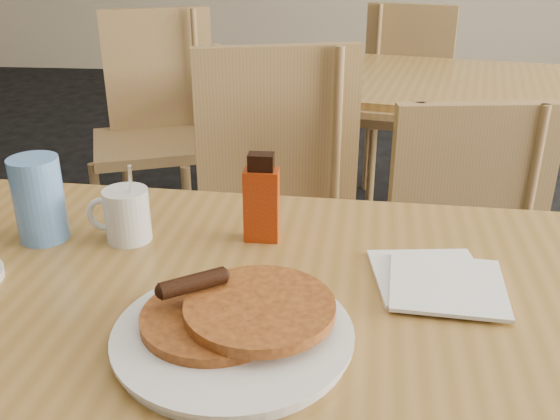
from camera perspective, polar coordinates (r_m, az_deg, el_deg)
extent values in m
cube|color=olive|center=(0.92, -6.22, -9.43)|extent=(1.24, 0.87, 0.04)
cube|color=#9B6D49|center=(0.92, -6.18, -10.20)|extent=(1.28, 0.91, 0.02)
cylinder|color=#9B6D49|center=(1.43, 18.85, -15.39)|extent=(0.04, 0.04, 0.71)
cube|color=olive|center=(2.31, 13.95, 11.09)|extent=(1.34, 1.04, 0.04)
cube|color=#9B6D49|center=(2.32, 13.92, 10.73)|extent=(1.39, 1.09, 0.02)
cylinder|color=#9B6D49|center=(2.11, 0.06, -0.27)|extent=(0.04, 0.04, 0.71)
cylinder|color=#9B6D49|center=(2.84, 22.73, 4.39)|extent=(0.04, 0.04, 0.71)
cube|color=#9B6D49|center=(1.59, -0.83, -4.48)|extent=(0.53, 0.53, 0.04)
cube|color=#9B6D49|center=(1.67, -0.21, 6.70)|extent=(0.43, 0.15, 0.48)
cylinder|color=#9B6D49|center=(1.61, -7.94, -14.91)|extent=(0.04, 0.04, 0.45)
cylinder|color=#9B6D49|center=(1.86, 5.26, -8.65)|extent=(0.04, 0.04, 0.45)
cube|color=#9B6D49|center=(2.98, 11.67, 8.50)|extent=(0.50, 0.50, 0.04)
cube|color=#9B6D49|center=(3.11, 11.70, 13.81)|extent=(0.41, 0.14, 0.45)
cylinder|color=#9B6D49|center=(2.88, 8.30, 3.32)|extent=(0.04, 0.04, 0.42)
cylinder|color=#9B6D49|center=(3.23, 13.98, 5.20)|extent=(0.04, 0.04, 0.42)
cube|color=#9B6D49|center=(1.83, 15.13, -2.89)|extent=(0.44, 0.44, 0.04)
cube|color=#9B6D49|center=(1.58, 17.05, 1.72)|extent=(0.40, 0.09, 0.43)
cylinder|color=#9B6D49|center=(1.79, 10.03, -11.38)|extent=(0.04, 0.04, 0.40)
cylinder|color=#9B6D49|center=(2.11, 18.09, -6.34)|extent=(0.04, 0.04, 0.40)
cube|color=#9B6D49|center=(2.50, -11.72, 5.85)|extent=(0.55, 0.55, 0.04)
cube|color=#9B6D49|center=(2.62, -11.03, 12.54)|extent=(0.42, 0.19, 0.47)
cylinder|color=#9B6D49|center=(2.49, -16.17, -0.68)|extent=(0.04, 0.04, 0.44)
cylinder|color=#9B6D49|center=(2.70, -6.75, 2.16)|extent=(0.04, 0.04, 0.44)
cylinder|color=silver|center=(0.82, -4.29, -11.45)|extent=(0.30, 0.30, 0.02)
cylinder|color=silver|center=(0.81, -4.31, -11.05)|extent=(0.31, 0.31, 0.01)
cylinder|color=#AB5923|center=(0.83, -6.01, -9.74)|extent=(0.19, 0.19, 0.01)
cylinder|color=#AB5923|center=(0.81, -1.87, -8.91)|extent=(0.20, 0.20, 0.01)
cylinder|color=black|center=(0.84, -7.96, -6.63)|extent=(0.09, 0.07, 0.02)
cylinder|color=silver|center=(1.08, -13.79, -0.46)|extent=(0.08, 0.08, 0.09)
torus|color=silver|center=(1.09, -15.77, -0.38)|extent=(0.06, 0.01, 0.06)
cylinder|color=black|center=(1.07, -13.99, 1.40)|extent=(0.07, 0.07, 0.01)
cylinder|color=silver|center=(1.07, -13.40, 1.07)|extent=(0.03, 0.05, 0.13)
cube|color=maroon|center=(1.04, -1.69, 0.45)|extent=(0.06, 0.04, 0.13)
cube|color=black|center=(1.02, -1.75, 4.42)|extent=(0.04, 0.03, 0.03)
cube|color=white|center=(0.98, 13.51, -5.95)|extent=(0.18, 0.18, 0.01)
cube|color=white|center=(0.95, 15.03, -6.60)|extent=(0.18, 0.18, 0.01)
cylinder|color=#5889CE|center=(1.12, -21.18, 0.93)|extent=(0.08, 0.08, 0.15)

